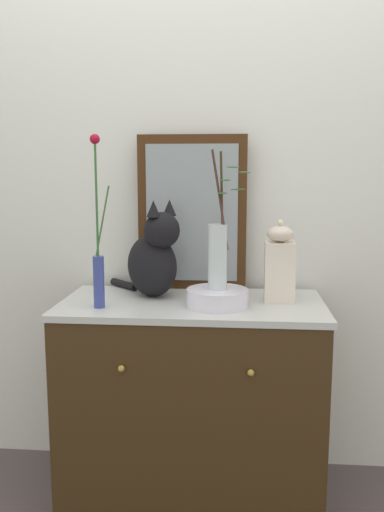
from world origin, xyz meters
The scene contains 9 objects.
ground_plane centered at (0.00, 0.00, 0.00)m, with size 6.00×6.00×0.00m, color #504545.
wall_back centered at (0.00, 0.33, 1.30)m, with size 4.40×0.08×2.60m, color white.
sideboard centered at (0.00, 0.00, 0.41)m, with size 1.02×0.53×0.82m.
mirror_leaning centered at (-0.02, 0.23, 1.15)m, with size 0.46×0.03×0.65m.
cat_sitting centered at (-0.16, 0.07, 0.99)m, with size 0.36×0.35×0.39m.
vase_slim_green centered at (-0.34, -0.12, 1.00)m, with size 0.07×0.04×0.63m.
bowl_porcelain centered at (0.10, -0.06, 0.86)m, with size 0.23×0.23×0.07m, color white.
vase_glass_clear centered at (0.10, -0.07, 1.04)m, with size 0.16×0.16×0.51m.
jar_lidded_porcelain centered at (0.34, 0.05, 0.97)m, with size 0.12×0.12×0.32m.
Camera 1 is at (0.18, -2.01, 1.33)m, focal length 37.36 mm.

